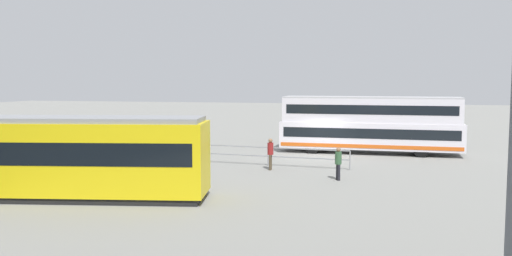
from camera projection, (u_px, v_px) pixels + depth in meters
name	position (u px, v px, depth m)	size (l,w,h in m)	color
ground_plane	(320.00, 157.00, 33.25)	(160.00, 160.00, 0.00)	gray
double_decker_bus	(370.00, 124.00, 35.02)	(11.83, 2.79, 3.77)	silver
tram_yellow	(13.00, 156.00, 21.67)	(16.19, 5.30, 3.36)	yellow
pedestrian_near_railing	(270.00, 152.00, 28.49)	(0.34, 0.36, 1.71)	#4C3F2D
pedestrian_crossing	(338.00, 161.00, 25.55)	(0.42, 0.42, 1.60)	black
pedestrian_railing	(268.00, 153.00, 29.87)	(9.28, 0.90, 1.08)	gray
info_sign	(170.00, 134.00, 30.51)	(1.10, 0.25, 2.52)	slate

